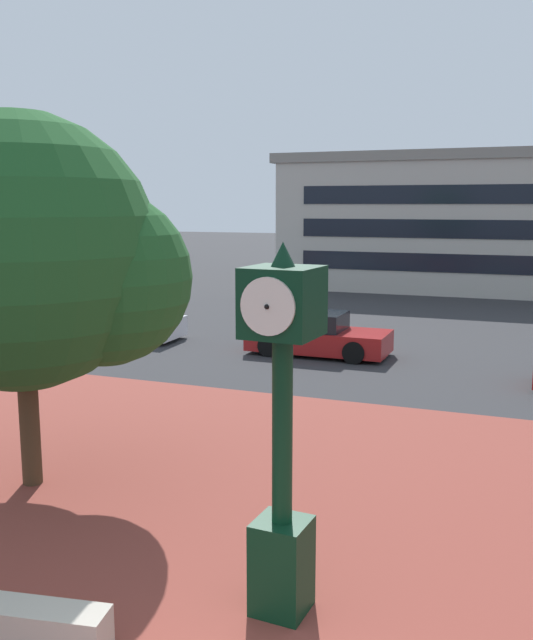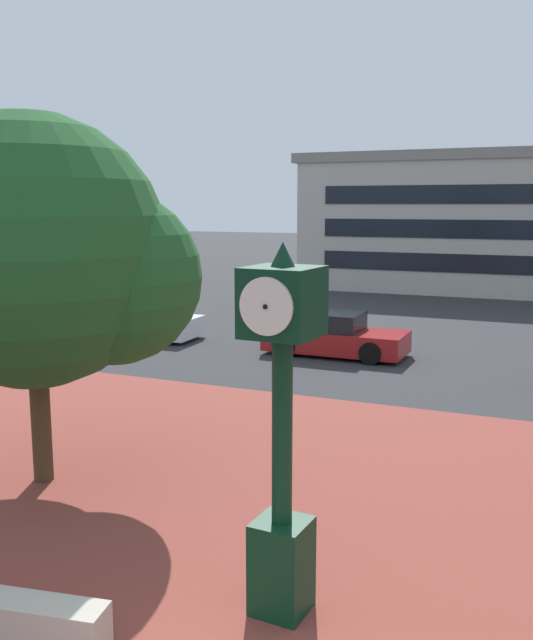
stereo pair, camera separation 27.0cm
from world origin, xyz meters
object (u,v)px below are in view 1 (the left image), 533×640
Objects in this scene: car_street_near at (317,336)px; car_street_far at (117,322)px; plaza_tree at (38,258)px; street_clock at (282,426)px.

car_street_near is 6.98m from car_street_far.
car_street_near is at bearing 83.78° from plaza_tree.
plaza_tree is 12.72m from car_street_far.
car_street_far is (-6.98, 0.03, 0.00)m from car_street_near.
plaza_tree is at bearing 26.04° from car_street_far.
plaza_tree reaches higher than car_street_near.
plaza_tree reaches higher than car_street_far.
plaza_tree is 11.36m from car_street_near.
street_clock reaches higher than car_street_far.
car_street_far is (-10.52, 12.94, -1.55)m from street_clock.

